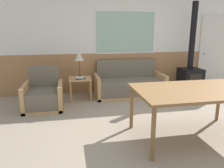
% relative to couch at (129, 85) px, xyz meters
% --- Properties ---
extents(ground_plane, '(16.00, 16.00, 0.00)m').
position_rel_couch_xyz_m(ground_plane, '(0.26, -2.14, -0.26)').
color(ground_plane, gray).
extents(wall_back, '(7.20, 0.09, 2.70)m').
position_rel_couch_xyz_m(wall_back, '(0.25, 0.49, 1.11)').
color(wall_back, '#AD7A4C').
rests_on(wall_back, ground_plane).
extents(couch, '(1.73, 0.81, 0.87)m').
position_rel_couch_xyz_m(couch, '(0.00, 0.00, 0.00)').
color(couch, tan).
rests_on(couch, ground_plane).
extents(armchair, '(0.79, 0.80, 0.86)m').
position_rel_couch_xyz_m(armchair, '(-2.04, -0.56, -0.00)').
color(armchair, tan).
rests_on(armchair, ground_plane).
extents(side_table, '(0.52, 0.52, 0.51)m').
position_rel_couch_xyz_m(side_table, '(-1.24, -0.08, 0.17)').
color(side_table, tan).
rests_on(side_table, ground_plane).
extents(table_lamp, '(0.24, 0.24, 0.60)m').
position_rel_couch_xyz_m(table_lamp, '(-1.24, 0.01, 0.75)').
color(table_lamp, '#4C3823').
rests_on(table_lamp, side_table).
extents(book_stack, '(0.23, 0.16, 0.05)m').
position_rel_couch_xyz_m(book_stack, '(-1.24, -0.16, 0.28)').
color(book_stack, black).
rests_on(book_stack, side_table).
extents(dining_table, '(1.77, 1.10, 0.78)m').
position_rel_couch_xyz_m(dining_table, '(0.35, -2.35, 0.45)').
color(dining_table, olive).
rests_on(dining_table, ground_plane).
extents(wood_stove, '(0.53, 0.53, 2.31)m').
position_rel_couch_xyz_m(wood_stove, '(1.62, -0.10, 0.33)').
color(wood_stove, black).
rests_on(wood_stove, ground_plane).
extents(entry_door, '(0.92, 0.09, 2.02)m').
position_rel_couch_xyz_m(entry_door, '(2.62, 0.43, 0.75)').
color(entry_door, silver).
rests_on(entry_door, ground_plane).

